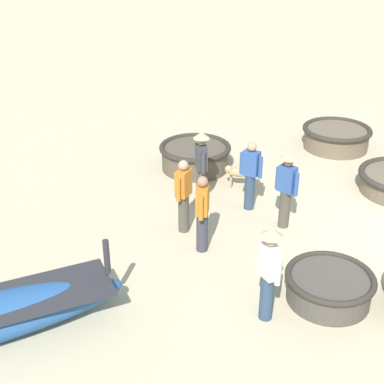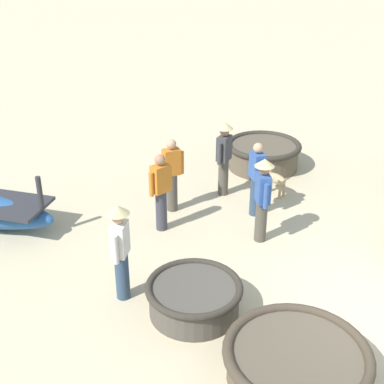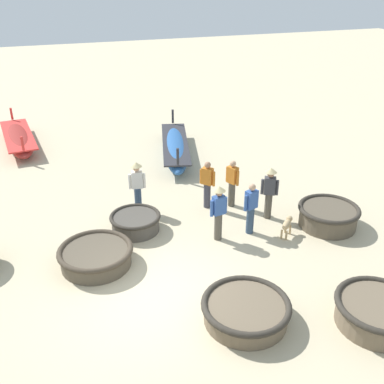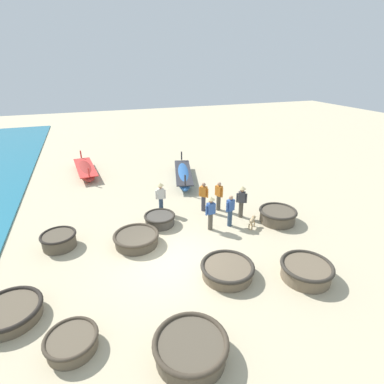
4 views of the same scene
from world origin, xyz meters
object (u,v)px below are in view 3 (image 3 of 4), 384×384
at_px(coracle_front_left, 328,215).
at_px(coracle_nearest, 96,255).
at_px(coracle_beside_post, 378,312).
at_px(fisherman_hauling, 269,190).
at_px(coracle_center, 135,222).
at_px(long_boat_green_hull, 175,147).
at_px(fisherman_standing_left, 207,183).
at_px(fisherman_with_hat, 232,182).
at_px(dog, 287,224).
at_px(coracle_far_left, 246,310).
at_px(fisherman_by_coracle, 251,207).
at_px(fisherman_crouching, 219,209).
at_px(fisherman_standing_right, 137,183).
at_px(long_boat_red_hull, 19,139).

xyz_separation_m(coracle_front_left, coracle_nearest, (-6.82, 0.31, -0.07)).
height_order(coracle_beside_post, fisherman_hauling, fisherman_hauling).
distance_m(coracle_center, long_boat_green_hull, 5.91).
bearing_deg(fisherman_hauling, fisherman_standing_left, 140.22).
distance_m(fisherman_standing_left, fisherman_with_hat, 0.80).
bearing_deg(dog, coracle_far_left, -133.50).
height_order(coracle_nearest, fisherman_hauling, fisherman_hauling).
bearing_deg(coracle_front_left, coracle_nearest, 177.36).
bearing_deg(fisherman_hauling, long_boat_green_hull, 101.29).
relative_size(coracle_nearest, fisherman_by_coracle, 1.24).
height_order(coracle_front_left, dog, coracle_front_left).
bearing_deg(coracle_front_left, long_boat_green_hull, 110.93).
xyz_separation_m(coracle_nearest, dog, (5.38, -0.40, 0.09)).
xyz_separation_m(long_boat_green_hull, fisherman_by_coracle, (0.24, -6.39, 0.48)).
bearing_deg(fisherman_crouching, fisherman_with_hat, 55.42).
distance_m(fisherman_by_coracle, fisherman_with_hat, 1.71).
xyz_separation_m(coracle_beside_post, coracle_far_left, (-2.63, 1.04, -0.05)).
xyz_separation_m(coracle_beside_post, fisherman_with_hat, (-0.76, 6.01, 0.50)).
distance_m(long_boat_green_hull, fisherman_standing_right, 4.79).
distance_m(fisherman_hauling, dog, 1.27).
distance_m(coracle_far_left, long_boat_green_hull, 9.77).
relative_size(fisherman_standing_left, fisherman_crouching, 0.94).
bearing_deg(fisherman_by_coracle, dog, -29.05).
bearing_deg(coracle_nearest, long_boat_red_hull, 100.43).
distance_m(coracle_beside_post, fisherman_hauling, 4.96).
bearing_deg(fisherman_by_coracle, coracle_far_left, -117.39).
height_order(coracle_center, dog, dog).
distance_m(coracle_front_left, fisherman_crouching, 3.44).
relative_size(coracle_center, coracle_beside_post, 0.80).
xyz_separation_m(coracle_nearest, fisherman_standing_left, (3.85, 1.98, 0.55)).
xyz_separation_m(fisherman_standing_left, fisherman_by_coracle, (0.60, -1.87, 0.00)).
bearing_deg(long_boat_green_hull, fisherman_crouching, -96.73).
relative_size(coracle_center, dog, 2.74).
bearing_deg(fisherman_standing_left, coracle_nearest, -152.75).
distance_m(long_boat_green_hull, dog, 7.00).
relative_size(coracle_far_left, fisherman_crouching, 1.18).
xyz_separation_m(fisherman_hauling, fisherman_standing_right, (-3.66, 1.75, 0.00)).
relative_size(fisherman_standing_right, dog, 3.06).
xyz_separation_m(long_boat_green_hull, fisherman_standing_right, (-2.50, -4.04, 0.60)).
height_order(long_boat_green_hull, fisherman_by_coracle, fisherman_by_coracle).
height_order(fisherman_standing_left, fisherman_with_hat, same).
xyz_separation_m(coracle_center, fisherman_by_coracle, (3.10, -1.23, 0.55)).
distance_m(coracle_center, coracle_far_left, 4.71).
xyz_separation_m(long_boat_green_hull, fisherman_hauling, (1.15, -5.78, 0.60)).
relative_size(fisherman_hauling, fisherman_with_hat, 1.06).
relative_size(coracle_center, fisherman_with_hat, 0.95).
distance_m(coracle_far_left, fisherman_hauling, 4.72).
distance_m(coracle_far_left, dog, 3.80).
xyz_separation_m(coracle_center, long_boat_green_hull, (2.86, 5.17, 0.08)).
bearing_deg(dog, long_boat_green_hull, 99.58).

